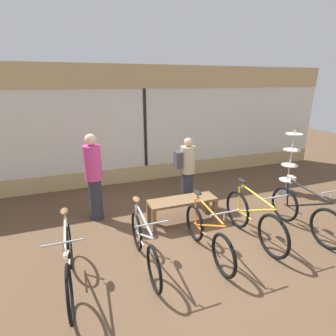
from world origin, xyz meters
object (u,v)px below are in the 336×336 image
Objects in this scene: bicycle_far_left at (69,263)px; bicycle_left at (144,245)px; bicycle_right at (253,219)px; customer_by_window at (187,169)px; accessory_rack at (289,168)px; display_bench at (182,203)px; customer_near_rack at (94,176)px; bicycle_center at (207,235)px; bicycle_far_right at (304,214)px.

bicycle_far_left reaches higher than bicycle_left.
bicycle_right is 1.11× the size of customer_by_window.
accessory_rack reaches higher than display_bench.
customer_near_rack reaches higher than bicycle_right.
bicycle_center is (2.14, 0.02, -0.03)m from bicycle_far_left.
bicycle_left is (1.09, 0.10, -0.02)m from bicycle_far_left.
bicycle_far_right reaches higher than display_bench.
bicycle_center is 2.01m from customer_by_window.
customer_near_rack is (-4.79, 0.27, 0.29)m from accessory_rack.
bicycle_center is 0.96× the size of bicycle_far_right.
bicycle_far_right is 2.53m from customer_by_window.
display_bench is at bearing 27.91° from bicycle_far_left.
bicycle_left is 1.02× the size of accessory_rack.
accessory_rack is 2.75m from customer_by_window.
bicycle_right is at bearing 2.46° from bicycle_far_left.
bicycle_far_left is at bearing -174.82° from bicycle_left.
accessory_rack is at bearing 19.75° from bicycle_left.
bicycle_far_left is 2.14m from bicycle_center.
bicycle_far_right is at bearing -50.30° from customer_by_window.
bicycle_left is at bearing -160.25° from accessory_rack.
customer_by_window is (1.51, 1.82, 0.48)m from bicycle_left.
bicycle_far_right is at bearing 0.13° from bicycle_far_left.
bicycle_center is 2.05m from bicycle_far_right.
bicycle_right is at bearing 173.24° from bicycle_far_right.
customer_near_rack is at bearing 176.82° from accessory_rack.
customer_by_window reaches higher than bicycle_far_left.
customer_near_rack is at bearing 155.79° from display_bench.
bicycle_left is at bearing -179.00° from bicycle_right.
display_bench is (1.08, 1.05, 0.04)m from bicycle_left.
display_bench is at bearing 44.12° from bicycle_left.
bicycle_right is (0.99, 0.12, 0.03)m from bicycle_center.
customer_by_window is at bearing 106.60° from bicycle_right.
accessory_rack is at bearing 34.13° from bicycle_right.
bicycle_center is at bearing -173.35° from bicycle_right.
customer_near_rack is 1.15× the size of customer_by_window.
customer_near_rack reaches higher than bicycle_far_right.
customer_by_window is (2.06, 0.04, -0.11)m from customer_near_rack.
bicycle_far_left is 3.13m from bicycle_right.
bicycle_center is 1.01× the size of accessory_rack.
accessory_rack is (1.14, 1.61, 0.29)m from bicycle_far_right.
bicycle_far_left is 4.19m from bicycle_far_right.
bicycle_right is at bearing -46.61° from display_bench.
bicycle_far_right reaches higher than bicycle_far_left.
bicycle_left is 4.51m from accessory_rack.
bicycle_far_right is (4.19, 0.01, -0.01)m from bicycle_far_left.
customer_by_window reaches higher than bicycle_center.
display_bench is (0.03, 1.13, 0.04)m from bicycle_center.
bicycle_far_right is 2.31m from display_bench.
accessory_rack is (3.18, 1.60, 0.31)m from bicycle_center.
customer_near_rack is at bearing 152.80° from bicycle_far_right.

